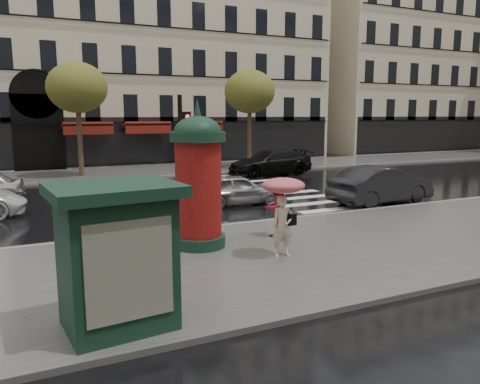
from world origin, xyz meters
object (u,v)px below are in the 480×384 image
car_darkgrey (381,185)px  woman_red (276,208)px  morris_column (198,177)px  newsstand (116,254)px  car_silver (236,189)px  traffic_light (183,154)px  man_burgundy (177,211)px  car_black (270,162)px  woman_umbrella (283,203)px

car_darkgrey → woman_red: bearing=107.9°
morris_column → newsstand: 5.01m
woman_red → car_silver: (1.24, 5.47, -0.31)m
traffic_light → car_darkgrey: size_ratio=0.86×
morris_column → traffic_light: size_ratio=0.97×
woman_red → newsstand: newsstand is taller
newsstand → car_silver: size_ratio=0.65×
morris_column → traffic_light: 0.93m
woman_red → car_silver: 5.62m
man_burgundy → traffic_light: bearing=136.5°
traffic_light → newsstand: (-2.74, -4.73, -1.22)m
woman_red → newsstand: 6.76m
man_burgundy → car_silver: bearing=-146.1°
traffic_light → car_black: (9.79, 12.70, -1.81)m
morris_column → car_silver: bearing=56.4°
woman_red → traffic_light: 3.17m
traffic_light → car_darkgrey: (9.42, 2.47, -1.81)m
newsstand → car_black: size_ratio=0.45×
morris_column → car_silver: (3.68, 5.54, -1.38)m
morris_column → car_black: (9.60, 13.41, -1.24)m
man_burgundy → car_black: (9.96, 12.61, -0.21)m
morris_column → newsstand: morris_column is taller
woman_red → car_darkgrey: woman_red is taller
morris_column → car_black: bearing=54.4°
car_silver → car_black: car_black is taller
morris_column → newsstand: (-2.93, -4.02, -0.65)m
car_silver → man_burgundy: bearing=143.0°
woman_umbrella → man_burgundy: (-1.97, 2.55, -0.49)m
woman_red → morris_column: (-2.44, -0.07, 1.07)m
man_burgundy → morris_column: bearing=99.1°
woman_umbrella → car_darkgrey: size_ratio=0.44×
woman_red → car_darkgrey: (6.79, 3.11, -0.17)m
woman_umbrella → woman_red: woman_umbrella is taller
woman_umbrella → traffic_light: traffic_light is taller
newsstand → man_burgundy: bearing=62.0°
newsstand → car_darkgrey: (12.16, 7.20, -0.59)m
car_silver → woman_umbrella: bearing=167.6°
car_silver → woman_red: bearing=170.8°
woman_red → car_black: 15.14m
traffic_light → car_darkgrey: traffic_light is taller
car_silver → car_black: bearing=-33.4°
newsstand → woman_umbrella: bearing=26.6°
man_burgundy → traffic_light: 1.62m
woman_umbrella → newsstand: 5.07m
woman_umbrella → newsstand: size_ratio=0.85×
woman_umbrella → man_burgundy: 3.26m
morris_column → car_darkgrey: size_ratio=0.84×
car_black → traffic_light: bearing=-40.0°
traffic_light → car_silver: size_ratio=1.09×
traffic_light → car_darkgrey: 9.91m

